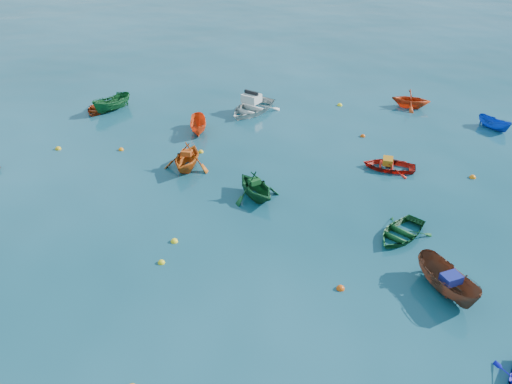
{
  "coord_description": "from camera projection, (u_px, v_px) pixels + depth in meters",
  "views": [
    {
      "loc": [
        0.61,
        -17.16,
        13.91
      ],
      "look_at": [
        0.0,
        5.0,
        0.4
      ],
      "focal_mm": 35.0,
      "sensor_mm": 36.0,
      "label": 1
    }
  ],
  "objects": [
    {
      "name": "ground",
      "position": [
        253.0,
        259.0,
        21.9
      ],
      "size": [
        160.0,
        160.0,
        0.0
      ],
      "primitive_type": "plane",
      "color": "#093644",
      "rests_on": "ground"
    },
    {
      "name": "sampan_brown_mid",
      "position": [
        444.0,
        292.0,
        20.12
      ],
      "size": [
        2.44,
        3.51,
        1.27
      ],
      "primitive_type": "imported",
      "rotation": [
        0.0,
        0.0,
        0.41
      ],
      "color": "brown",
      "rests_on": "ground"
    },
    {
      "name": "dinghy_orange_w",
      "position": [
        188.0,
        168.0,
        29.03
      ],
      "size": [
        3.13,
        3.49,
        1.63
      ],
      "primitive_type": "imported",
      "rotation": [
        0.0,
        0.0,
        -0.16
      ],
      "color": "#C75612",
      "rests_on": "ground"
    },
    {
      "name": "dinghy_green_e",
      "position": [
        400.0,
        236.0,
        23.33
      ],
      "size": [
        3.68,
        3.75,
        0.64
      ],
      "primitive_type": "imported",
      "rotation": [
        0.0,
        0.0,
        -0.73
      ],
      "color": "#11491F",
      "rests_on": "ground"
    },
    {
      "name": "sampan_orange_n",
      "position": [
        199.0,
        132.0,
        33.32
      ],
      "size": [
        1.39,
        2.94,
        1.1
      ],
      "primitive_type": "imported",
      "rotation": [
        0.0,
        0.0,
        0.12
      ],
      "color": "#EC4916",
      "rests_on": "ground"
    },
    {
      "name": "dinghy_green_n",
      "position": [
        256.0,
        197.0,
        26.28
      ],
      "size": [
        3.71,
        3.83,
        1.54
      ],
      "primitive_type": "imported",
      "rotation": [
        0.0,
        0.0,
        0.57
      ],
      "color": "#114922",
      "rests_on": "ground"
    },
    {
      "name": "dinghy_red_ne",
      "position": [
        388.0,
        169.0,
        28.96
      ],
      "size": [
        3.36,
        2.73,
        0.61
      ],
      "primitive_type": "imported",
      "rotation": [
        0.0,
        0.0,
        -1.8
      ],
      "color": "red",
      "rests_on": "ground"
    },
    {
      "name": "sampan_blue_far",
      "position": [
        493.0,
        129.0,
        33.75
      ],
      "size": [
        2.1,
        2.47,
        0.92
      ],
      "primitive_type": "imported",
      "rotation": [
        0.0,
        0.0,
        0.61
      ],
      "color": "#0D3BAC",
      "rests_on": "ground"
    },
    {
      "name": "dinghy_red_far",
      "position": [
        98.0,
        111.0,
        36.46
      ],
      "size": [
        2.17,
        2.89,
        0.57
      ],
      "primitive_type": "imported",
      "rotation": [
        0.0,
        0.0,
        -0.07
      ],
      "color": "#A12F0D",
      "rests_on": "ground"
    },
    {
      "name": "dinghy_orange_far",
      "position": [
        410.0,
        107.0,
        37.09
      ],
      "size": [
        3.31,
        3.06,
        1.45
      ],
      "primitive_type": "imported",
      "rotation": [
        0.0,
        0.0,
        1.28
      ],
      "color": "red",
      "rests_on": "ground"
    },
    {
      "name": "sampan_green_far",
      "position": [
        113.0,
        111.0,
        36.52
      ],
      "size": [
        2.91,
        3.25,
        1.23
      ],
      "primitive_type": "imported",
      "rotation": [
        0.0,
        0.0,
        -0.66
      ],
      "color": "#135224",
      "rests_on": "ground"
    },
    {
      "name": "motorboat_white",
      "position": [
        251.0,
        112.0,
        36.3
      ],
      "size": [
        4.99,
        5.36,
        1.5
      ],
      "primitive_type": "imported",
      "rotation": [
        0.0,
        0.0,
        -0.57
      ],
      "color": "silver",
      "rests_on": "ground"
    },
    {
      "name": "tarp_blue_a",
      "position": [
        451.0,
        279.0,
        19.57
      ],
      "size": [
        0.91,
        0.82,
        0.36
      ],
      "primitive_type": "cube",
      "rotation": [
        0.0,
        0.0,
        0.41
      ],
      "color": "navy",
      "rests_on": "sampan_brown_mid"
    },
    {
      "name": "tarp_orange_a",
      "position": [
        187.0,
        153.0,
        28.57
      ],
      "size": [
        0.66,
        0.54,
        0.29
      ],
      "primitive_type": "cube",
      "rotation": [
        0.0,
        0.0,
        -0.16
      ],
      "color": "#D44F15",
      "rests_on": "dinghy_orange_w"
    },
    {
      "name": "tarp_green_b",
      "position": [
        255.0,
        181.0,
        25.88
      ],
      "size": [
        0.71,
        0.67,
        0.27
      ],
      "primitive_type": "cube",
      "rotation": [
        0.0,
        0.0,
        0.57
      ],
      "color": "#134E1E",
      "rests_on": "dinghy_green_n"
    },
    {
      "name": "tarp_orange_b",
      "position": [
        388.0,
        161.0,
        28.73
      ],
      "size": [
        0.72,
        0.85,
        0.36
      ],
      "primitive_type": "cube",
      "rotation": [
        0.0,
        0.0,
        -1.8
      ],
      "color": "#B76E12",
      "rests_on": "dinghy_red_ne"
    },
    {
      "name": "buoy_ye_a",
      "position": [
        161.0,
        263.0,
        21.67
      ],
      "size": [
        0.31,
        0.31,
        0.31
      ],
      "primitive_type": "sphere",
      "color": "yellow",
      "rests_on": "ground"
    },
    {
      "name": "buoy_or_b",
      "position": [
        340.0,
        289.0,
        20.26
      ],
      "size": [
        0.34,
        0.34,
        0.34
      ],
      "primitive_type": "sphere",
      "color": "#DE4D0C",
      "rests_on": "ground"
    },
    {
      "name": "buoy_ye_b",
      "position": [
        58.0,
        149.0,
        31.12
      ],
      "size": [
        0.37,
        0.37,
        0.37
      ],
      "primitive_type": "sphere",
      "color": "gold",
      "rests_on": "ground"
    },
    {
      "name": "buoy_or_c",
      "position": [
        121.0,
        150.0,
        31.01
      ],
      "size": [
        0.33,
        0.33,
        0.33
      ],
      "primitive_type": "sphere",
      "color": "orange",
      "rests_on": "ground"
    },
    {
      "name": "buoy_ye_c",
      "position": [
        174.0,
        242.0,
        22.97
      ],
      "size": [
        0.34,
        0.34,
        0.34
      ],
      "primitive_type": "sphere",
      "color": "yellow",
      "rests_on": "ground"
    },
    {
      "name": "buoy_or_d",
      "position": [
        472.0,
        178.0,
        28.05
      ],
      "size": [
        0.36,
        0.36,
        0.36
      ],
      "primitive_type": "sphere",
      "color": "orange",
      "rests_on": "ground"
    },
    {
      "name": "buoy_ye_d",
      "position": [
        201.0,
        152.0,
        30.75
      ],
      "size": [
        0.33,
        0.33,
        0.33
      ],
      "primitive_type": "sphere",
      "color": "yellow",
      "rests_on": "ground"
    },
    {
      "name": "buoy_or_e",
      "position": [
        363.0,
        137.0,
        32.7
      ],
      "size": [
        0.34,
        0.34,
        0.34
      ],
      "primitive_type": "sphere",
      "color": "#D44A0B",
      "rests_on": "ground"
    },
    {
      "name": "buoy_ye_e",
      "position": [
        340.0,
        106.0,
        37.38
      ],
      "size": [
        0.38,
        0.38,
        0.38
      ],
      "primitive_type": "sphere",
      "color": "yellow",
      "rests_on": "ground"
    }
  ]
}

